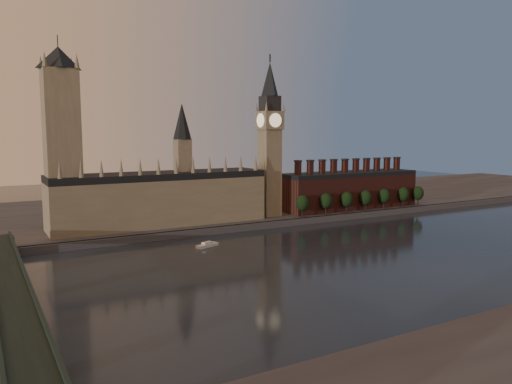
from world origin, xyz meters
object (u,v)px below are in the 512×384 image
Objects in this scene: victoria_tower at (62,134)px; big_ben at (270,137)px; river_boat at (207,245)px; westminster_bridge at (12,298)px.

big_ben is at bearing -2.20° from victoria_tower.
big_ben is at bearing 15.57° from river_boat.
big_ben is 100.54m from river_boat.
westminster_bridge is (-35.00, -117.70, -51.65)m from victoria_tower.
river_boat is at bearing 33.40° from westminster_bridge.
westminster_bridge is 14.42× the size of river_boat.
victoria_tower reaches higher than westminster_bridge.
victoria_tower is at bearing 177.80° from big_ben.
river_boat is (-67.98, -48.72, -55.81)m from big_ben.
big_ben reaches higher than river_boat.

